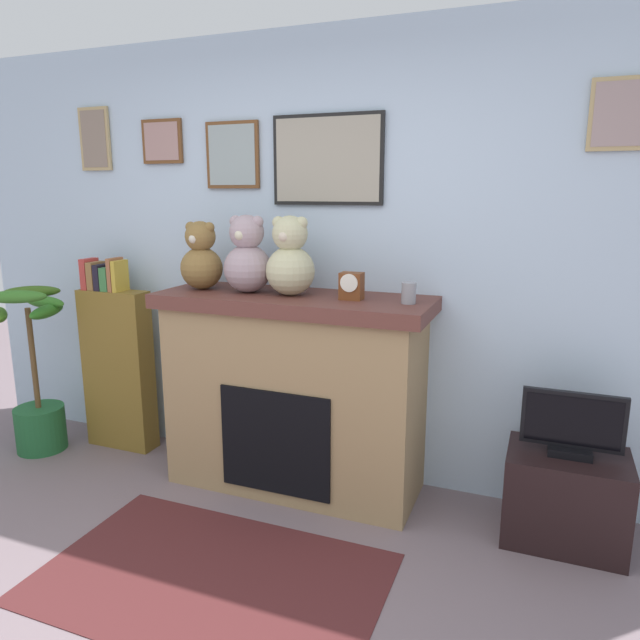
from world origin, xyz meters
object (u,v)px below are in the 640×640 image
(bookshelf, at_px, (118,363))
(television, at_px, (572,426))
(candle_jar, at_px, (409,293))
(mantel_clock, at_px, (351,286))
(potted_plant, at_px, (37,388))
(teddy_bear_tan, at_px, (247,258))
(teddy_bear_grey, at_px, (201,259))
(tv_stand, at_px, (565,498))
(teddy_bear_brown, at_px, (290,260))
(fireplace, at_px, (294,392))

(bookshelf, relative_size, television, 2.75)
(bookshelf, bearing_deg, candle_jar, -2.45)
(mantel_clock, bearing_deg, potted_plant, -175.47)
(potted_plant, xyz_separation_m, teddy_bear_tan, (1.52, 0.17, 0.91))
(mantel_clock, bearing_deg, teddy_bear_grey, 179.93)
(bookshelf, distance_m, television, 2.80)
(candle_jar, height_order, teddy_bear_tan, teddy_bear_tan)
(bookshelf, height_order, tv_stand, bookshelf)
(bookshelf, height_order, teddy_bear_brown, teddy_bear_brown)
(teddy_bear_grey, bearing_deg, tv_stand, -0.41)
(candle_jar, height_order, teddy_bear_brown, teddy_bear_brown)
(tv_stand, xyz_separation_m, candle_jar, (-0.82, 0.02, 0.97))
(bookshelf, bearing_deg, teddy_bear_brown, -3.71)
(candle_jar, distance_m, teddy_bear_brown, 0.68)
(fireplace, relative_size, bookshelf, 1.20)
(potted_plant, height_order, mantel_clock, mantel_clock)
(television, distance_m, candle_jar, 1.01)
(mantel_clock, distance_m, teddy_bear_brown, 0.38)
(tv_stand, distance_m, teddy_bear_brown, 1.86)
(teddy_bear_brown, bearing_deg, mantel_clock, -0.18)
(teddy_bear_grey, distance_m, teddy_bear_brown, 0.57)
(teddy_bear_grey, xyz_separation_m, teddy_bear_tan, (0.30, -0.00, 0.02))
(bookshelf, relative_size, teddy_bear_brown, 2.96)
(potted_plant, height_order, teddy_bear_brown, teddy_bear_brown)
(teddy_bear_tan, xyz_separation_m, teddy_bear_brown, (0.27, 0.00, -0.00))
(fireplace, relative_size, mantel_clock, 10.77)
(bookshelf, xyz_separation_m, teddy_bear_tan, (1.05, -0.09, 0.76))
(teddy_bear_brown, bearing_deg, candle_jar, 0.05)
(mantel_clock, height_order, teddy_bear_grey, teddy_bear_grey)
(teddy_bear_brown, bearing_deg, teddy_bear_tan, -180.00)
(fireplace, distance_m, potted_plant, 1.81)
(television, xyz_separation_m, candle_jar, (-0.82, 0.02, 0.60))
(teddy_bear_tan, bearing_deg, mantel_clock, -0.10)
(television, bearing_deg, potted_plant, -177.29)
(teddy_bear_grey, bearing_deg, potted_plant, -171.99)
(fireplace, height_order, bookshelf, bookshelf)
(potted_plant, bearing_deg, candle_jar, 4.00)
(fireplace, bearing_deg, television, -1.32)
(candle_jar, bearing_deg, mantel_clock, -179.70)
(fireplace, distance_m, tv_stand, 1.52)
(potted_plant, distance_m, mantel_clock, 2.28)
(tv_stand, height_order, candle_jar, candle_jar)
(candle_jar, xyz_separation_m, teddy_bear_tan, (-0.93, -0.00, 0.14))
(teddy_bear_tan, bearing_deg, potted_plant, -173.59)
(teddy_bear_grey, bearing_deg, candle_jar, 0.02)
(teddy_bear_tan, bearing_deg, television, -0.52)
(potted_plant, xyz_separation_m, television, (3.27, 0.15, 0.18))
(tv_stand, distance_m, mantel_clock, 1.50)
(fireplace, bearing_deg, tv_stand, -1.28)
(candle_jar, distance_m, teddy_bear_tan, 0.94)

